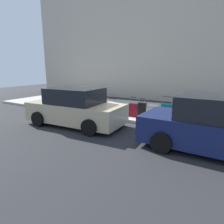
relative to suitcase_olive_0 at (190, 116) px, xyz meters
name	(u,v)px	position (x,y,z in m)	size (l,w,h in m)	color
ground_plane	(108,120)	(3.66, 0.61, -0.53)	(40.00, 40.00, 0.00)	#28282B
sidewalk_curb	(130,109)	(3.66, -1.89, -0.46)	(18.00, 5.00, 0.14)	#ADA89E
building_facade_sidewalk_side	(164,10)	(3.66, -7.56, 6.26)	(24.00, 3.00, 13.58)	#B2A893
suitcase_olive_0	(190,116)	(0.00, 0.00, 0.00)	(0.41, 0.25, 0.84)	#59601E
suitcase_red_1	(179,117)	(0.49, -0.11, -0.12)	(0.39, 0.24, 0.80)	red
suitcase_teal_2	(166,112)	(1.04, -0.13, 0.00)	(0.51, 0.21, 1.12)	#0F606B
suitcase_silver_3	(153,112)	(1.64, -0.04, -0.06)	(0.51, 0.26, 0.89)	#9EA0A8
suitcase_black_4	(142,110)	(2.17, -0.07, -0.02)	(0.37, 0.21, 0.96)	black
suitcase_maroon_5	(133,110)	(2.66, -0.12, -0.07)	(0.42, 0.26, 0.96)	maroon
suitcase_navy_6	(123,110)	(3.22, -0.15, -0.12)	(0.51, 0.24, 0.59)	navy
suitcase_olive_7	(112,108)	(3.80, -0.03, -0.10)	(0.47, 0.22, 0.81)	#59601E
suitcase_red_8	(103,107)	(4.34, -0.01, -0.08)	(0.43, 0.21, 0.68)	red
suitcase_teal_9	(97,106)	(4.86, -0.13, -0.07)	(0.41, 0.25, 0.94)	#0F606B
fire_hydrant	(84,103)	(5.69, -0.07, -0.01)	(0.39, 0.21, 0.72)	#99999E
bollard_post	(73,103)	(6.37, 0.08, -0.01)	(0.16, 0.16, 0.75)	brown
parking_meter	(218,106)	(-0.94, -0.32, 0.44)	(0.12, 0.09, 1.27)	slate
parked_car_navy_0	(219,127)	(-1.10, 2.09, 0.26)	(4.52, 2.21, 1.69)	#141E4C
parked_car_beige_1	(76,108)	(4.42, 2.09, 0.24)	(4.37, 2.22, 1.64)	tan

